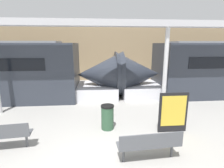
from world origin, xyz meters
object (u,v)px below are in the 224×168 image
Objects in this scene: bench_near at (150,143)px; support_column_near at (165,69)px; bench_far at (1,134)px; trash_bin at (107,117)px; poster_board at (173,112)px.

support_column_near reaches higher than bench_near.
trash_bin reaches higher than bench_far.
trash_bin is 0.24× the size of support_column_near.
bench_near is at bearing -17.34° from bench_far.
poster_board is at bearing 1.14° from bench_far.
trash_bin is 2.32m from poster_board.
bench_far is at bearing -161.00° from trash_bin.
support_column_near is at bearing 34.37° from trash_bin.
bench_near is 4.20m from bench_far.
bench_near is at bearing -115.69° from support_column_near.
bench_near is 2.16m from trash_bin.
bench_far is 6.83m from support_column_near.
poster_board is (1.28, 1.49, 0.21)m from bench_near.
poster_board is at bearing -10.67° from trash_bin.
support_column_near is (5.97, 3.02, 1.37)m from bench_far.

